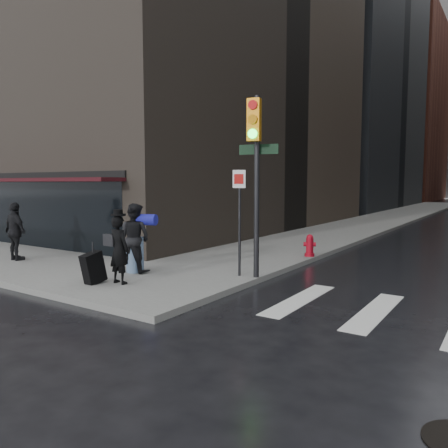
% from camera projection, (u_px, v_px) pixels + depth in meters
% --- Properties ---
extents(ground, '(140.00, 140.00, 0.00)m').
position_uv_depth(ground, '(150.00, 288.00, 10.61)').
color(ground, black).
rests_on(ground, ground).
extents(sidewalk_left, '(4.00, 50.00, 0.15)m').
position_uv_depth(sidewalk_left, '(397.00, 216.00, 33.00)').
color(sidewalk_left, slate).
rests_on(sidewalk_left, ground).
extents(bldg_left_mid, '(22.00, 24.00, 34.00)m').
position_uv_depth(bldg_left_mid, '(300.00, 50.00, 47.70)').
color(bldg_left_mid, slate).
rests_on(bldg_left_mid, ground).
extents(bldg_left_far, '(22.00, 20.00, 26.00)m').
position_uv_depth(bldg_left_far, '(363.00, 116.00, 67.99)').
color(bldg_left_far, '#5A2B1E').
rests_on(bldg_left_far, ground).
extents(storefront, '(8.40, 1.11, 2.83)m').
position_uv_depth(storefront, '(43.00, 203.00, 15.86)').
color(storefront, black).
rests_on(storefront, ground).
extents(man_overcoat, '(0.95, 0.89, 1.80)m').
position_uv_depth(man_overcoat, '(114.00, 252.00, 10.34)').
color(man_overcoat, black).
rests_on(man_overcoat, ground).
extents(man_jeans, '(1.34, 0.79, 1.85)m').
position_uv_depth(man_jeans, '(135.00, 238.00, 11.70)').
color(man_jeans, black).
rests_on(man_jeans, ground).
extents(man_greycoat, '(1.08, 0.51, 1.80)m').
position_uv_depth(man_greycoat, '(15.00, 231.00, 13.46)').
color(man_greycoat, black).
rests_on(man_greycoat, ground).
extents(traffic_light, '(1.11, 0.61, 4.53)m').
position_uv_depth(traffic_light, '(254.00, 161.00, 10.77)').
color(traffic_light, black).
rests_on(traffic_light, ground).
extents(fire_hydrant, '(0.42, 0.32, 0.72)m').
position_uv_depth(fire_hydrant, '(310.00, 246.00, 14.25)').
color(fire_hydrant, '#9D0919').
rests_on(fire_hydrant, ground).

